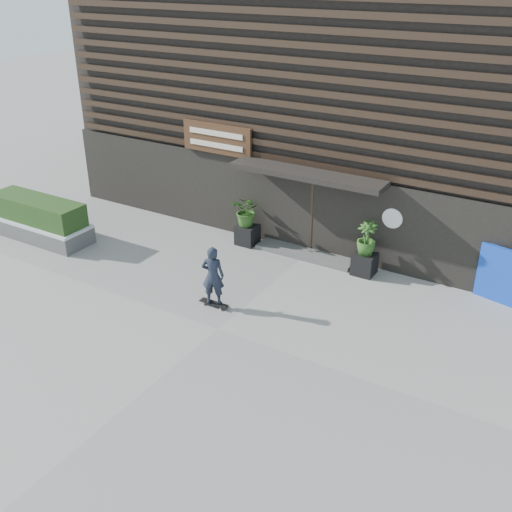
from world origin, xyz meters
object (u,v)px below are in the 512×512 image
Objects in this scene: planter_pot_left at (247,235)px; planter_pot_right at (364,264)px; raised_bed at (41,230)px; skateboarder at (213,276)px; blue_tarp at (508,278)px.

planter_pot_right is at bearing 0.00° from planter_pot_left.
skateboarder is at bearing -5.33° from raised_bed.
blue_tarp reaches higher than raised_bed.
blue_tarp is (7.44, 0.30, 0.44)m from planter_pot_left.
skateboarder reaches higher than raised_bed.
raised_bed is 2.13× the size of skateboarder.
skateboarder is (-6.22, -3.88, 0.12)m from blue_tarp.
blue_tarp is (3.64, 0.30, 0.44)m from planter_pot_right.
raised_bed is (-5.80, -2.93, -0.05)m from planter_pot_left.
raised_bed is at bearing -153.22° from planter_pot_left.
skateboarder reaches higher than planter_pot_right.
planter_pot_left is 0.17× the size of raised_bed.
planter_pot_right is 4.45m from skateboarder.
raised_bed is 7.08m from skateboarder.
skateboarder is (1.22, -3.58, 0.56)m from planter_pot_left.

